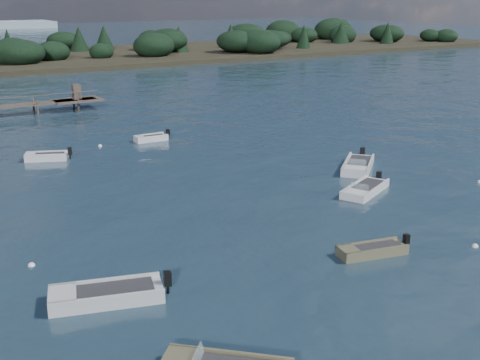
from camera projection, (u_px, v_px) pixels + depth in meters
ground at (15, 97)px, 72.43m from camera, size 400.00×400.00×0.00m
dinghy_mid_white_b at (358, 167)px, 42.39m from camera, size 4.74×4.44×1.27m
dinghy_extra_b at (372, 252)px, 28.40m from camera, size 3.70×1.83×0.99m
tender_far_grey_b at (151, 139)px, 50.65m from camera, size 3.07×1.16×1.05m
dinghy_mid_white_a at (365, 190)px, 37.35m from camera, size 4.51×3.20×1.06m
dinghy_mid_grey at (107, 297)px, 24.08m from camera, size 4.94×2.90×1.23m
tender_far_white at (47, 158)px, 44.75m from camera, size 3.39×2.30×1.16m
buoy_b at (475, 247)px, 29.33m from camera, size 0.32×0.32×0.32m
buoy_c at (32, 266)px, 27.26m from camera, size 0.32×0.32×0.32m
buoy_d at (480, 182)px, 39.42m from camera, size 0.32×0.32×0.32m
buoy_e at (100, 146)px, 48.88m from camera, size 0.32×0.32×0.32m
far_headland at (101, 48)px, 116.94m from camera, size 190.00×40.00×5.80m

